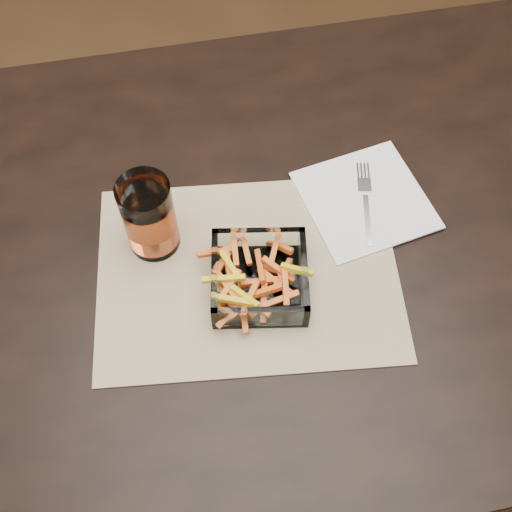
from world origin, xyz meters
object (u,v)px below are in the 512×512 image
object	(u,v)px
tumbler	(149,218)
fork	(366,200)
dining_table	(317,254)
glass_bowl	(259,279)

from	to	relation	value
tumbler	fork	xyz separation A→B (m)	(0.34, 0.01, -0.06)
tumbler	fork	distance (m)	0.34
tumbler	dining_table	bearing A→B (deg)	-4.74
glass_bowl	fork	size ratio (longest dim) A/B	0.99
dining_table	glass_bowl	bearing A→B (deg)	-143.37
dining_table	glass_bowl	xyz separation A→B (m)	(-0.12, -0.09, 0.11)
glass_bowl	tumbler	size ratio (longest dim) A/B	1.16
dining_table	fork	world-z (taller)	fork
dining_table	fork	xyz separation A→B (m)	(0.08, 0.03, 0.10)
dining_table	fork	size ratio (longest dim) A/B	10.02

